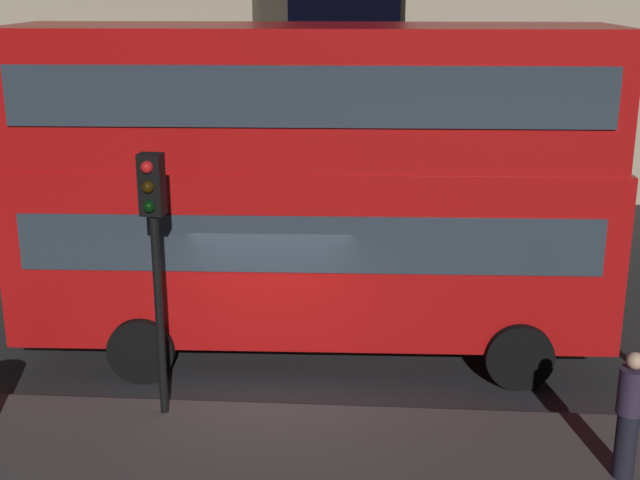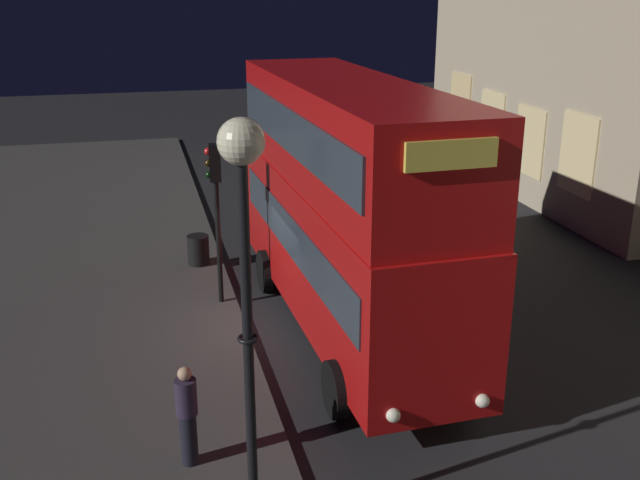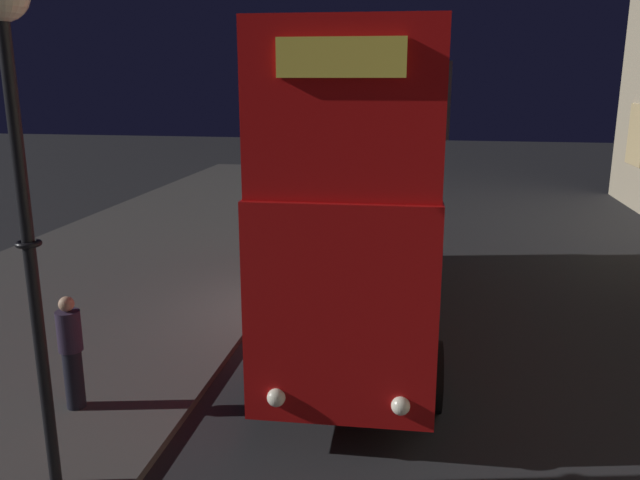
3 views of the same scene
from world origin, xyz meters
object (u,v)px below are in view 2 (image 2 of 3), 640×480
at_px(traffic_light_near_kerb, 215,191).
at_px(pedestrian, 187,414).
at_px(litter_bin, 198,250).
at_px(double_decker_bus, 347,197).
at_px(street_lamp, 244,226).

height_order(traffic_light_near_kerb, pedestrian, traffic_light_near_kerb).
xyz_separation_m(traffic_light_near_kerb, litter_bin, (-2.68, -0.26, -2.37)).
distance_m(double_decker_bus, street_lamp, 6.94).
bearing_deg(street_lamp, double_decker_bus, 153.04).
height_order(double_decker_bus, litter_bin, double_decker_bus).
xyz_separation_m(double_decker_bus, traffic_light_near_kerb, (-1.98, -2.56, -0.21)).
distance_m(street_lamp, pedestrian, 4.08).
relative_size(traffic_light_near_kerb, litter_bin, 4.75).
bearing_deg(pedestrian, double_decker_bus, -99.61).
bearing_deg(litter_bin, double_decker_bus, 31.19).
bearing_deg(pedestrian, litter_bin, -64.17).
relative_size(double_decker_bus, traffic_light_near_kerb, 2.58).
distance_m(traffic_light_near_kerb, pedestrian, 6.66).
bearing_deg(traffic_light_near_kerb, pedestrian, -6.35).
bearing_deg(double_decker_bus, traffic_light_near_kerb, -129.65).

